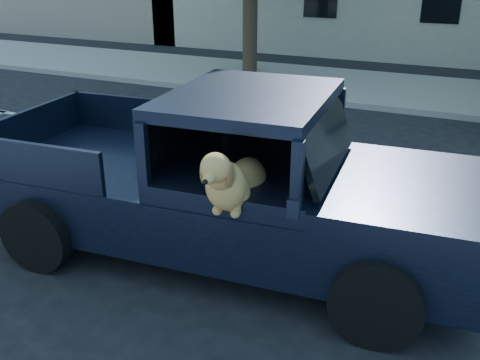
{
  "coord_description": "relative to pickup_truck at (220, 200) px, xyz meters",
  "views": [
    {
      "loc": [
        2.54,
        -5.52,
        3.51
      ],
      "look_at": [
        0.29,
        -0.57,
        1.2
      ],
      "focal_mm": 40.0,
      "sensor_mm": 36.0,
      "label": 1
    }
  ],
  "objects": [
    {
      "name": "pickup_truck",
      "position": [
        0.0,
        0.0,
        0.0
      ],
      "size": [
        5.97,
        3.12,
        2.08
      ],
      "rotation": [
        0.0,
        0.0,
        0.08
      ],
      "color": "black",
      "rests_on": "ground"
    },
    {
      "name": "far_sidewalk",
      "position": [
        0.15,
        9.4,
        -0.63
      ],
      "size": [
        60.0,
        4.0,
        0.15
      ],
      "primitive_type": "cube",
      "color": "gray",
      "rests_on": "ground"
    },
    {
      "name": "lane_stripes",
      "position": [
        2.15,
        3.6,
        -0.7
      ],
      "size": [
        21.6,
        0.14,
        0.01
      ],
      "primitive_type": null,
      "color": "silver",
      "rests_on": "ground"
    },
    {
      "name": "ground",
      "position": [
        0.15,
        0.2,
        -0.7
      ],
      "size": [
        120.0,
        120.0,
        0.0
      ],
      "primitive_type": "plane",
      "color": "black",
      "rests_on": "ground"
    }
  ]
}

